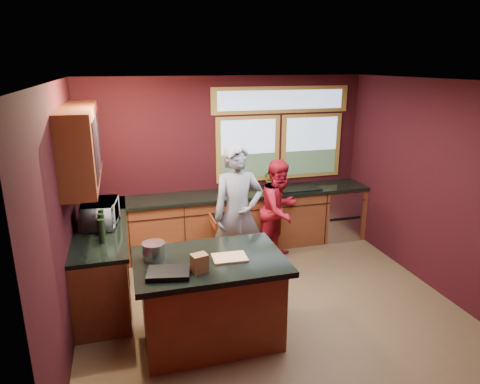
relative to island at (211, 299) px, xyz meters
name	(u,v)px	position (x,y,z in m)	size (l,w,h in m)	color
floor	(266,301)	(0.82, 0.54, -0.48)	(4.50, 4.50, 0.00)	brown
room_shell	(212,159)	(0.22, 0.87, 1.32)	(4.52, 4.02, 2.71)	black
back_counter	(244,220)	(1.02, 2.24, -0.01)	(4.50, 0.64, 0.93)	#552B14
left_counter	(103,257)	(-1.13, 1.39, -0.01)	(0.64, 2.30, 0.93)	#552B14
island	(211,299)	(0.00, 0.00, 0.00)	(1.55, 1.05, 0.95)	#552B14
person_grey	(238,215)	(0.64, 1.21, 0.47)	(0.69, 0.45, 1.89)	slate
person_red	(279,210)	(1.42, 1.71, 0.29)	(0.75, 0.58, 1.54)	maroon
microwave	(101,213)	(-1.10, 1.33, 0.61)	(0.57, 0.38, 0.31)	#999999
potted_plant	(273,178)	(1.52, 2.29, 0.63)	(0.32, 0.28, 0.35)	#999999
paper_towel	(226,185)	(0.73, 2.24, 0.59)	(0.12, 0.12, 0.28)	white
cutting_board	(230,258)	(0.20, -0.05, 0.48)	(0.35, 0.25, 0.02)	tan
stock_pot	(154,251)	(-0.55, 0.15, 0.56)	(0.24, 0.24, 0.18)	silver
paper_bag	(200,263)	(-0.15, -0.25, 0.56)	(0.15, 0.12, 0.18)	brown
black_tray	(169,273)	(-0.45, -0.25, 0.49)	(0.40, 0.28, 0.05)	black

